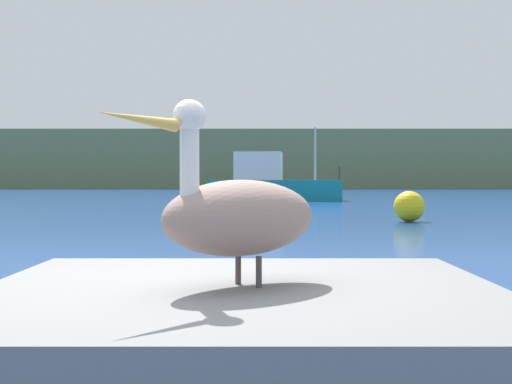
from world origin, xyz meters
TOP-DOWN VIEW (x-y plane):
  - ground_plane at (0.00, 0.00)m, footprint 260.00×260.00m
  - hillside_backdrop at (0.00, 79.13)m, footprint 140.00×15.45m
  - pier_dock at (0.40, -0.34)m, footprint 2.57×2.38m
  - pelican at (0.39, -0.35)m, footprint 1.09×1.05m
  - fishing_boat_teal at (1.22, 30.94)m, footprint 6.94×2.78m
  - mooring_buoy at (4.46, 13.87)m, footprint 0.80×0.80m

SIDE VIEW (x-z plane):
  - ground_plane at x=0.00m, z-range 0.00..0.00m
  - pier_dock at x=0.40m, z-range 0.00..0.58m
  - mooring_buoy at x=4.46m, z-range 0.00..0.80m
  - fishing_boat_teal at x=1.22m, z-range -0.97..2.76m
  - pelican at x=0.39m, z-range 0.49..1.39m
  - hillside_backdrop at x=0.00m, z-range 0.00..6.70m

